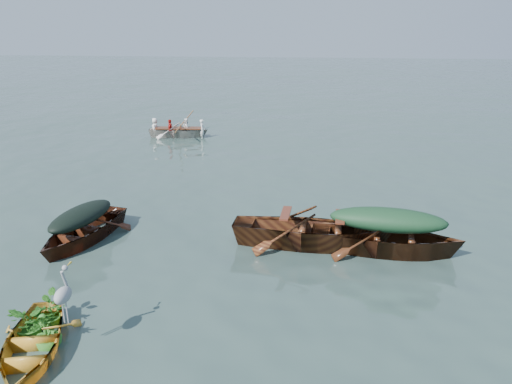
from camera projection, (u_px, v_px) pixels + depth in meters
The scene contains 13 objects.
ground at pixel (221, 258), 10.93m from camera, with size 140.00×140.00×0.00m, color #354A44.
yellow_dinghy at pixel (33, 355), 7.71m from camera, with size 1.24×2.87×0.75m, color gold.
dark_covered_boat at pixel (84, 241), 11.77m from camera, with size 1.40×3.77×0.95m, color #491D11.
green_tarp_boat at pixel (385, 253), 11.16m from camera, with size 1.43×4.61×1.09m, color #441E0F.
open_wooden_boat at pixel (311, 246), 11.51m from camera, with size 1.57×5.06×1.23m, color brown.
rowed_boat at pixel (179, 137), 22.63m from camera, with size 1.12×3.74×0.86m, color beige.
dark_tarp_cover at pixel (81, 214), 11.56m from camera, with size 0.77×2.07×0.40m, color black.
green_tarp_cover at pixel (388, 219), 10.91m from camera, with size 0.79×2.53×0.52m, color #193D22.
thwart_benches at pixel (312, 221), 11.31m from camera, with size 0.94×2.53×0.04m, color #542213, non-canonical shape.
heron at pixel (64, 303), 7.57m from camera, with size 0.28×0.40×0.92m, color #A0A4A9, non-canonical shape.
dinghy_weeds at pixel (38, 298), 8.01m from camera, with size 0.70×0.90×0.60m, color #266019.
rowers at pixel (178, 119), 22.37m from camera, with size 1.01×2.62×0.76m, color silver.
oars at pixel (178, 127), 22.48m from camera, with size 2.60×0.60×0.06m, color brown, non-canonical shape.
Camera 1 is at (2.00, -9.72, 4.86)m, focal length 35.00 mm.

